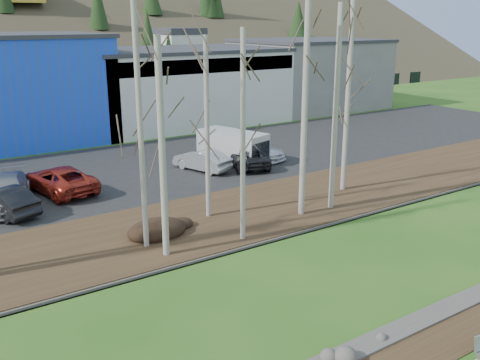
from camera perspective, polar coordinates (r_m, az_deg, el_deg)
dirt_strip at (r=16.72m, az=16.80°, el=-17.84°), size 80.00×1.80×0.03m
near_bank_rocks at (r=17.25m, az=14.16°, el=-16.50°), size 80.00×0.80×0.50m
river at (r=19.78m, az=5.26°, el=-11.41°), size 80.00×8.00×0.90m
far_bank_rocks at (r=22.77m, az=-1.25°, el=-7.40°), size 80.00×0.80×0.46m
far_bank at (r=25.30m, az=-5.15°, el=-4.74°), size 80.00×7.00×0.15m
parking_lot at (r=34.45m, az=-13.56°, el=0.70°), size 80.00×14.00×0.14m
building_white at (r=51.15m, az=-6.63°, el=10.01°), size 18.36×12.24×6.80m
building_grey at (r=60.08m, az=7.31°, el=11.21°), size 14.28×12.24×7.30m
dirt_mound at (r=24.03m, az=-8.86°, el=-5.20°), size 2.71×1.91×0.53m
birch_3 at (r=21.58m, az=-10.62°, el=6.00°), size 0.23×0.23×10.49m
birch_4 at (r=20.76m, az=-8.31°, el=3.10°), size 0.27×0.27×8.66m
birch_5 at (r=24.96m, az=-3.53°, el=5.39°), size 0.23×0.23×8.52m
birch_6 at (r=22.14m, az=0.31°, el=4.44°), size 0.22×0.22×8.89m
birch_7 at (r=26.43m, az=10.17°, el=7.35°), size 0.27×0.27×9.93m
birch_8 at (r=25.25m, az=6.90°, el=7.18°), size 0.29×0.29×10.04m
birch_9 at (r=29.55m, az=11.41°, el=8.45°), size 0.27×0.27×10.13m
car_1 at (r=28.48m, az=-23.96°, el=-2.05°), size 2.89×4.53×1.41m
car_2 at (r=31.03m, az=-18.67°, el=0.05°), size 3.35×5.61×1.46m
car_3 at (r=29.63m, az=-23.76°, el=-1.16°), size 3.59×5.80×1.57m
car_4 at (r=33.83m, az=-4.07°, el=2.13°), size 2.54×4.24×1.32m
car_5 at (r=34.67m, az=0.68°, el=2.51°), size 3.50×5.09×1.29m
car_6 at (r=36.73m, az=1.65°, el=3.33°), size 3.02×4.85×1.31m
van_white at (r=35.55m, az=-0.54°, el=3.51°), size 3.28×5.11×2.07m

